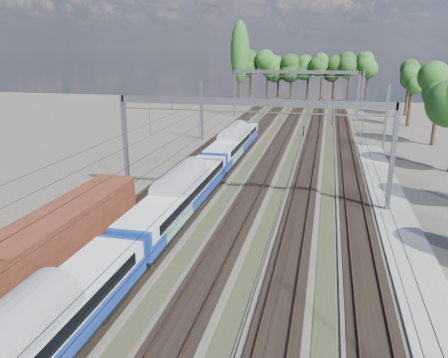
% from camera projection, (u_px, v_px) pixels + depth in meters
% --- Properties ---
extents(track_bed, '(21.00, 130.00, 0.34)m').
position_uv_depth(track_bed, '(271.00, 160.00, 52.43)').
color(track_bed, '#47423A').
rests_on(track_bed, ground).
extents(platform, '(3.00, 70.00, 0.30)m').
position_uv_depth(platform, '(415.00, 269.00, 26.49)').
color(platform, gray).
rests_on(platform, ground).
extents(catenary, '(25.65, 130.00, 9.00)m').
position_uv_depth(catenary, '(282.00, 100.00, 57.70)').
color(catenary, slate).
rests_on(catenary, ground).
extents(tree_belt, '(39.87, 100.47, 12.38)m').
position_uv_depth(tree_belt, '(330.00, 71.00, 96.91)').
color(tree_belt, black).
rests_on(tree_belt, ground).
extents(poplar, '(4.40, 4.40, 19.04)m').
position_uv_depth(poplar, '(240.00, 53.00, 101.59)').
color(poplar, black).
rests_on(poplar, ground).
extents(emu_train, '(2.81, 59.48, 4.11)m').
position_uv_depth(emu_train, '(180.00, 191.00, 33.65)').
color(emu_train, black).
rests_on(emu_train, ground).
extents(freight_boxcar, '(2.87, 13.84, 3.57)m').
position_uv_depth(freight_boxcar, '(69.00, 229.00, 27.17)').
color(freight_boxcar, black).
rests_on(freight_boxcar, ground).
extents(worker, '(0.39, 0.58, 1.57)m').
position_uv_depth(worker, '(304.00, 131.00, 66.50)').
color(worker, black).
rests_on(worker, ground).
extents(signal_near, '(0.43, 0.39, 6.11)m').
position_uv_depth(signal_near, '(320.00, 114.00, 62.73)').
color(signal_near, black).
rests_on(signal_near, ground).
extents(signal_far, '(0.36, 0.33, 5.03)m').
position_uv_depth(signal_far, '(333.00, 107.00, 75.60)').
color(signal_far, black).
rests_on(signal_far, ground).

